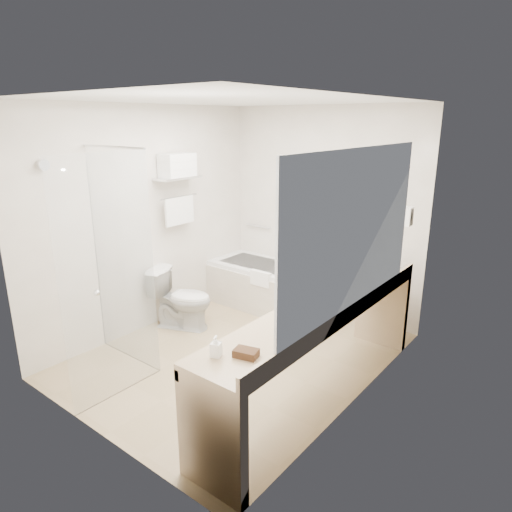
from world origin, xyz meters
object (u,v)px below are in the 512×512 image
Objects in this scene: vanity_counter at (319,331)px; water_bottle_left at (339,281)px; amenity_basket at (246,353)px; bathtub at (271,286)px; toilet at (182,299)px.

water_bottle_left reaches higher than vanity_counter.
bathtub is at bearing 123.10° from amenity_basket.
toilet is at bearing -173.76° from water_bottle_left.
bathtub is 9.42× the size of water_bottle_left.
vanity_counter is 15.89× the size of water_bottle_left.
water_bottle_left is at bearing -106.14° from toilet.
toilet is (-1.97, 0.27, -0.29)m from vanity_counter.
water_bottle_left is (-0.09, 0.47, 0.29)m from vanity_counter.
toilet is at bearing -111.89° from bathtub.
toilet reaches higher than bathtub.
vanity_counter is at bearing -120.12° from toilet.
vanity_counter is at bearing -42.35° from bathtub.
toilet is 2.43m from amenity_basket.
water_bottle_left is (-0.12, 1.47, 0.05)m from amenity_basket.
bathtub is at bearing 137.65° from vanity_counter.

